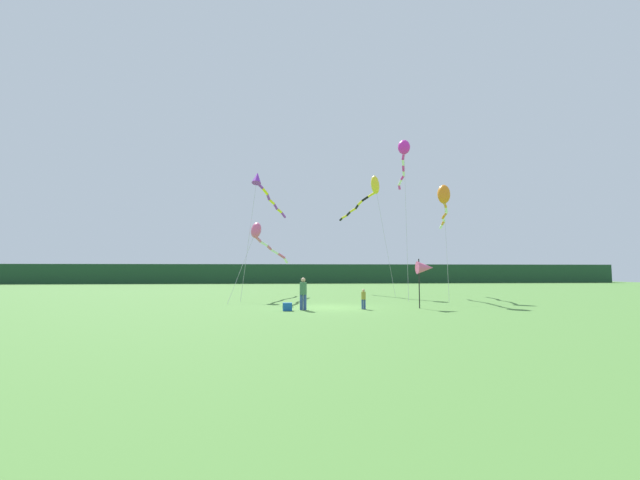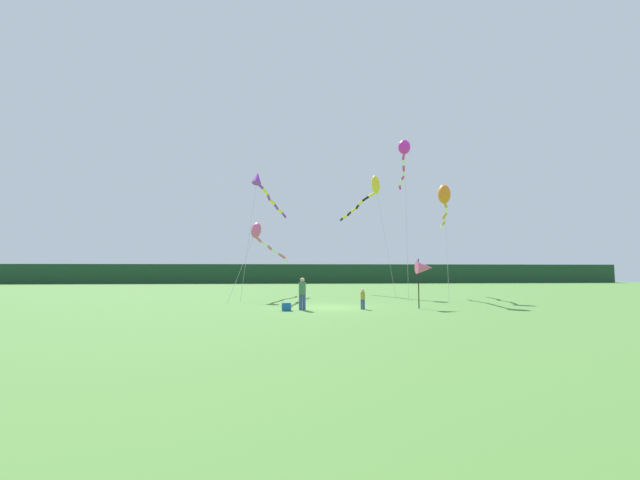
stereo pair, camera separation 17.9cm
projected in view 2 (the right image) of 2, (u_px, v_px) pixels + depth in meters
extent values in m
plane|color=#477533|center=(329.00, 307.00, 22.69)|extent=(120.00, 120.00, 0.00)
cube|color=#1E4228|center=(301.00, 274.00, 67.53)|extent=(108.00, 3.24, 3.10)
cylinder|color=#334C8C|center=(301.00, 302.00, 21.21)|extent=(0.17, 0.17, 0.80)
cylinder|color=#334C8C|center=(304.00, 302.00, 21.23)|extent=(0.17, 0.17, 0.80)
cylinder|color=#3F724C|center=(302.00, 288.00, 21.27)|extent=(0.37, 0.37, 0.64)
sphere|color=tan|center=(302.00, 280.00, 21.31)|extent=(0.23, 0.23, 0.23)
cylinder|color=#334C8C|center=(362.00, 304.00, 21.64)|extent=(0.11, 0.11, 0.52)
cylinder|color=#334C8C|center=(364.00, 304.00, 21.65)|extent=(0.11, 0.11, 0.52)
cylinder|color=olive|center=(363.00, 296.00, 21.68)|extent=(0.24, 0.24, 0.41)
sphere|color=tan|center=(363.00, 290.00, 21.70)|extent=(0.15, 0.15, 0.15)
cube|color=#1959B2|center=(286.00, 307.00, 20.82)|extent=(0.47, 0.32, 0.41)
cylinder|color=black|center=(419.00, 283.00, 22.19)|extent=(0.06, 0.06, 2.70)
cone|color=#E5598C|center=(425.00, 268.00, 22.29)|extent=(0.90, 0.70, 0.70)
cylinder|color=#B2B2B2|center=(447.00, 244.00, 28.65)|extent=(1.16, 3.32, 7.81)
ellipsoid|color=orange|center=(444.00, 194.00, 30.63)|extent=(1.22, 1.27, 1.65)
cylinder|color=orange|center=(445.00, 204.00, 31.06)|extent=(0.71, 1.06, 0.40)
cylinder|color=white|center=(447.00, 210.00, 32.02)|extent=(0.65, 1.10, 0.49)
cylinder|color=orange|center=(445.00, 215.00, 33.03)|extent=(0.31, 1.13, 0.49)
cylinder|color=white|center=(444.00, 219.00, 34.03)|extent=(0.68, 1.06, 0.32)
cylinder|color=orange|center=(444.00, 222.00, 35.04)|extent=(0.45, 1.11, 0.37)
cylinder|color=white|center=(442.00, 226.00, 36.07)|extent=(0.42, 1.12, 0.40)
cylinder|color=#B2B2B2|center=(385.00, 238.00, 33.16)|extent=(0.96, 2.62, 9.38)
ellipsoid|color=yellow|center=(376.00, 185.00, 34.77)|extent=(1.00, 1.10, 1.74)
cylinder|color=yellow|center=(372.00, 194.00, 35.04)|extent=(0.63, 0.84, 0.41)
cylinder|color=black|center=(366.00, 198.00, 35.67)|extent=(0.61, 0.85, 0.44)
cylinder|color=yellow|center=(361.00, 202.00, 36.36)|extent=(0.43, 0.88, 0.42)
cylinder|color=black|center=(358.00, 206.00, 37.12)|extent=(0.30, 0.88, 0.42)
cylinder|color=yellow|center=(354.00, 210.00, 37.83)|extent=(0.58, 0.85, 0.40)
cylinder|color=black|center=(349.00, 213.00, 38.54)|extent=(0.42, 0.89, 0.43)
cylinder|color=yellow|center=(345.00, 216.00, 39.25)|extent=(0.53, 0.85, 0.35)
cylinder|color=black|center=(342.00, 219.00, 39.98)|extent=(0.32, 0.86, 0.33)
cylinder|color=#B2B2B2|center=(249.00, 236.00, 28.80)|extent=(0.80, 3.09, 9.04)
cone|color=purple|center=(257.00, 178.00, 30.70)|extent=(0.92, 1.11, 1.09)
cylinder|color=purple|center=(260.00, 185.00, 31.10)|extent=(0.56, 0.98, 0.42)
cylinder|color=yellow|center=(265.00, 191.00, 31.97)|extent=(0.56, 1.00, 0.50)
cylinder|color=purple|center=(269.00, 197.00, 32.85)|extent=(0.32, 1.00, 0.46)
cylinder|color=yellow|center=(272.00, 202.00, 33.73)|extent=(0.57, 0.97, 0.40)
cylinder|color=purple|center=(276.00, 206.00, 34.61)|extent=(0.44, 1.01, 0.48)
cylinder|color=yellow|center=(280.00, 211.00, 35.49)|extent=(0.56, 0.97, 0.37)
cylinder|color=purple|center=(284.00, 215.00, 36.35)|extent=(0.54, 1.00, 0.51)
cylinder|color=#B2B2B2|center=(243.00, 264.00, 26.95)|extent=(1.47, 3.58, 4.93)
ellipsoid|color=#E5598C|center=(256.00, 230.00, 28.96)|extent=(1.07, 1.29, 1.37)
cylinder|color=#E5598C|center=(258.00, 239.00, 29.45)|extent=(0.45, 1.15, 0.43)
cylinder|color=white|center=(264.00, 243.00, 30.48)|extent=(0.64, 1.12, 0.43)
cylinder|color=#E5598C|center=(269.00, 247.00, 31.52)|extent=(0.45, 1.15, 0.43)
cylinder|color=white|center=(275.00, 251.00, 32.53)|extent=(0.73, 1.10, 0.49)
cylinder|color=#E5598C|center=(281.00, 256.00, 33.49)|extent=(0.73, 1.10, 0.51)
cylinder|color=white|center=(286.00, 260.00, 34.50)|extent=(0.44, 1.17, 0.56)
cylinder|color=#B2B2B2|center=(406.00, 219.00, 29.06)|extent=(0.85, 3.25, 11.50)
ellipsoid|color=#E026B2|center=(404.00, 147.00, 31.13)|extent=(1.14, 1.20, 1.27)
cylinder|color=#E026B2|center=(404.00, 156.00, 31.52)|extent=(0.36, 0.95, 0.43)
cylinder|color=white|center=(403.00, 162.00, 32.36)|extent=(0.48, 0.94, 0.42)
cylinder|color=#E026B2|center=(404.00, 168.00, 33.19)|extent=(0.47, 0.95, 0.46)
cylinder|color=white|center=(404.00, 173.00, 34.03)|extent=(0.47, 0.93, 0.39)
cylinder|color=#E026B2|center=(403.00, 177.00, 34.87)|extent=(0.26, 0.92, 0.34)
cylinder|color=white|center=(401.00, 182.00, 35.73)|extent=(0.21, 0.94, 0.48)
cylinder|color=#E026B2|center=(400.00, 187.00, 36.56)|extent=(0.50, 0.93, 0.40)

